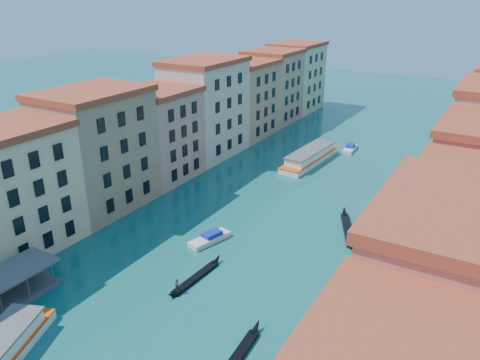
# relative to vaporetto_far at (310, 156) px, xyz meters

# --- Properties ---
(left_bank_palazzos) EXTENTS (12.80, 128.40, 21.00)m
(left_bank_palazzos) POSITION_rel_vaporetto_far_xyz_m (-22.31, -12.69, 8.39)
(left_bank_palazzos) COLOR beige
(left_bank_palazzos) RESTS_ON ground
(quay) EXTENTS (4.00, 140.00, 1.00)m
(quay) POSITION_rel_vaporetto_far_xyz_m (25.69, -12.36, -0.82)
(quay) COLOR gray
(quay) RESTS_ON ground
(restaurant_awnings) EXTENTS (3.20, 44.55, 3.12)m
(restaurant_awnings) POSITION_rel_vaporetto_far_xyz_m (25.88, -54.36, 1.67)
(restaurant_awnings) COLOR maroon
(restaurant_awnings) RESTS_ON ground
(mooring_poles_right) EXTENTS (1.44, 54.24, 3.20)m
(mooring_poles_right) POSITION_rel_vaporetto_far_xyz_m (22.79, -48.56, -0.02)
(mooring_poles_right) COLOR brown
(mooring_poles_right) RESTS_ON ground
(vaporetto_far) EXTENTS (5.76, 19.89, 2.92)m
(vaporetto_far) POSITION_rel_vaporetto_far_xyz_m (0.00, 0.00, 0.00)
(vaporetto_far) COLOR white
(vaporetto_far) RESTS_ON ground
(gondola_fore) EXTENTS (1.51, 11.16, 2.22)m
(gondola_fore) POSITION_rel_vaporetto_far_xyz_m (4.25, -48.16, -0.94)
(gondola_fore) COLOR black
(gondola_fore) RESTS_ON ground
(gondola_right) EXTENTS (1.75, 11.96, 2.38)m
(gondola_right) POSITION_rel_vaporetto_far_xyz_m (16.04, -58.11, -0.86)
(gondola_right) COLOR black
(gondola_right) RESTS_ON ground
(gondola_far) EXTENTS (6.33, 12.57, 1.89)m
(gondola_far) POSITION_rel_vaporetto_far_xyz_m (16.83, -25.61, -0.93)
(gondola_far) COLOR black
(gondola_far) RESTS_ON ground
(motorboat_mid) EXTENTS (3.78, 6.98, 1.38)m
(motorboat_mid) POSITION_rel_vaporetto_far_xyz_m (0.45, -39.09, -0.78)
(motorboat_mid) COLOR silver
(motorboat_mid) RESTS_ON ground
(motorboat_far) EXTENTS (2.53, 6.56, 1.33)m
(motorboat_far) POSITION_rel_vaporetto_far_xyz_m (4.92, 12.22, -0.80)
(motorboat_far) COLOR white
(motorboat_far) RESTS_ON ground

